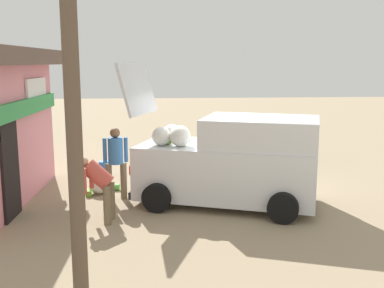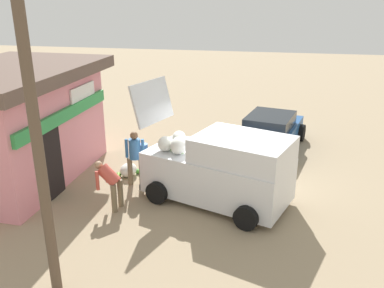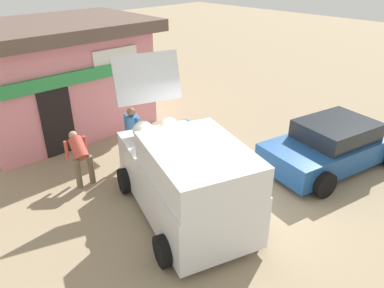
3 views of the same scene
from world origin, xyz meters
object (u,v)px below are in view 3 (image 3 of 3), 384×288
object	(u,v)px
vendor_standing	(133,132)
delivery_van	(185,177)
unloaded_banana_pile	(141,146)
parked_sedan	(333,145)
paint_bucket	(185,127)
storefront_bar	(59,76)
customer_bending	(80,154)

from	to	relation	value
vendor_standing	delivery_van	bearing A→B (deg)	-101.95
unloaded_banana_pile	delivery_van	bearing A→B (deg)	-109.83
parked_sedan	paint_bucket	world-z (taller)	parked_sedan
storefront_bar	delivery_van	world-z (taller)	storefront_bar
storefront_bar	customer_bending	xyz separation A→B (m)	(-1.33, -3.45, -0.99)
delivery_van	parked_sedan	world-z (taller)	delivery_van
paint_bucket	parked_sedan	bearing A→B (deg)	-72.03
storefront_bar	delivery_van	bearing A→B (deg)	-93.53
parked_sedan	vendor_standing	distance (m)	5.47
parked_sedan	unloaded_banana_pile	world-z (taller)	parked_sedan
parked_sedan	unloaded_banana_pile	bearing A→B (deg)	127.63
storefront_bar	unloaded_banana_pile	xyz separation A→B (m)	(0.72, -3.21, -1.60)
delivery_van	parked_sedan	distance (m)	4.60
storefront_bar	unloaded_banana_pile	bearing A→B (deg)	-77.37
parked_sedan	vendor_standing	bearing A→B (deg)	135.04
delivery_van	unloaded_banana_pile	bearing A→B (deg)	70.17
storefront_bar	vendor_standing	bearing A→B (deg)	-87.35
customer_bending	storefront_bar	bearing A→B (deg)	68.89
vendor_standing	customer_bending	world-z (taller)	vendor_standing
delivery_van	paint_bucket	bearing A→B (deg)	46.65
customer_bending	unloaded_banana_pile	bearing A→B (deg)	6.89
customer_bending	unloaded_banana_pile	size ratio (longest dim) A/B	1.62
storefront_bar	delivery_van	xyz separation A→B (m)	(-0.39, -6.27, -0.80)
delivery_van	unloaded_banana_pile	distance (m)	3.35
unloaded_banana_pile	parked_sedan	bearing A→B (deg)	-52.37
parked_sedan	unloaded_banana_pile	distance (m)	5.44
paint_bucket	vendor_standing	bearing A→B (deg)	-167.39
delivery_van	storefront_bar	bearing A→B (deg)	86.47
delivery_van	customer_bending	distance (m)	2.98
delivery_van	paint_bucket	world-z (taller)	delivery_van
delivery_van	vendor_standing	xyz separation A→B (m)	(0.56, 2.62, -0.01)
delivery_van	vendor_standing	world-z (taller)	delivery_van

